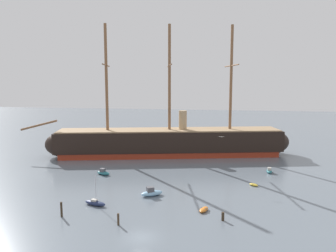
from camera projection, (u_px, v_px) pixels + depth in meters
The scene contains 13 objects.
ground_plane at pixel (141, 237), 45.50m from camera, with size 400.00×400.00×0.00m, color slate.
tall_ship at pixel (169, 142), 94.60m from camera, with size 74.56×23.61×36.33m.
sailboat_foreground_left at pixel (95, 203), 57.12m from camera, with size 4.30×2.34×5.36m.
dinghy_foreground_right at pixel (204, 209), 54.55m from camera, with size 1.87×2.74×0.60m.
motorboat_near_centre at pixel (151, 193), 61.78m from camera, with size 4.41×3.60×1.73m.
motorboat_mid_left at pixel (103, 173), 75.56m from camera, with size 3.69×2.63×1.43m.
dinghy_mid_right at pixel (254, 185), 67.68m from camera, with size 2.08×1.93×0.47m.
motorboat_alongside_stern at pixel (269, 171), 77.28m from camera, with size 1.46×3.06×1.25m.
dinghy_distant_centre at pixel (195, 144), 110.14m from camera, with size 1.97×2.56×0.56m.
mooring_piling_nearest at pixel (118, 219), 49.25m from camera, with size 0.33×0.33×1.80m, color #423323.
mooring_piling_left_pair at pixel (61, 210), 52.20m from camera, with size 0.34×0.34×2.39m, color #382B1E.
mooring_piling_right_pair at pixel (223, 216), 50.85m from camera, with size 0.44×0.44×1.32m, color #382B1E.
seagull_in_flight at pixel (221, 137), 69.70m from camera, with size 1.28×0.43×0.14m.
Camera 1 is at (10.55, -41.85, 21.25)m, focal length 35.74 mm.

